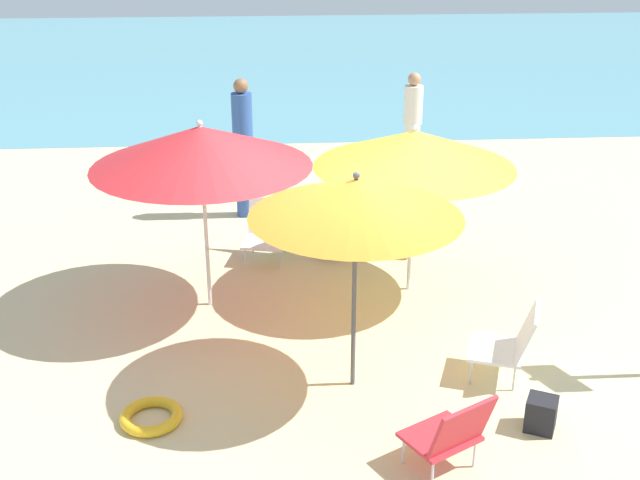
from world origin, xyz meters
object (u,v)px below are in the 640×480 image
person_c (412,126)px  swim_ring (151,416)px  beach_chair_a (451,432)px  beach_chair_b (329,228)px  umbrella_orange (356,198)px  person_a (413,215)px  person_b (243,147)px  beach_chair_c (267,230)px  umbrella_yellow (415,149)px  umbrella_red (201,146)px  beach_chair_d (510,342)px  beach_bag (541,414)px

person_c → swim_ring: size_ratio=3.15×
beach_chair_a → beach_chair_b: size_ratio=0.94×
umbrella_orange → person_a: size_ratio=2.23×
umbrella_orange → person_b: bearing=103.5°
umbrella_orange → beach_chair_c: umbrella_orange is taller
umbrella_orange → person_c: umbrella_orange is taller
beach_chair_a → beach_chair_c: 4.21m
umbrella_yellow → swim_ring: umbrella_yellow is taller
person_b → person_c: bearing=-12.7°
swim_ring → person_a: bearing=50.7°
umbrella_red → person_c: (2.79, 3.87, -0.89)m
umbrella_red → beach_chair_d: bearing=-30.3°
beach_chair_d → person_c: size_ratio=0.43×
beach_chair_d → swim_ring: 3.11m
umbrella_yellow → person_a: bearing=78.3°
umbrella_yellow → beach_chair_a: bearing=-94.2°
beach_chair_b → beach_bag: 3.90m
beach_chair_b → person_c: size_ratio=0.46×
umbrella_yellow → beach_chair_b: bearing=125.4°
umbrella_yellow → beach_chair_d: bearing=-72.2°
person_c → umbrella_yellow: bearing=12.8°
beach_chair_b → person_c: person_c is taller
person_a → person_c: bearing=-164.3°
person_a → person_b: (-2.02, 1.25, 0.52)m
beach_chair_b → beach_chair_c: (-0.74, -0.11, 0.04)m
umbrella_red → swim_ring: umbrella_red is taller
person_c → person_a: bearing=13.5°
person_a → person_b: bearing=-96.6°
person_a → person_c: person_c is taller
person_b → umbrella_red: bearing=-138.5°
umbrella_yellow → beach_bag: 2.99m
umbrella_orange → beach_chair_d: (1.38, 0.01, -1.37)m
person_c → beach_chair_c: bearing=-15.9°
person_c → swim_ring: (-3.15, -5.89, -0.77)m
beach_chair_c → person_c: size_ratio=0.42×
umbrella_yellow → beach_chair_d: (0.57, -1.79, -1.22)m
beach_chair_d → swim_ring: bearing=27.9°
beach_chair_a → beach_chair_d: 1.47m
person_a → swim_ring: bearing=-14.1°
umbrella_orange → person_b: umbrella_orange is taller
beach_bag → person_c: bearing=89.7°
person_c → beach_bag: person_c is taller
person_a → person_c: size_ratio=0.55×
beach_chair_b → swim_ring: size_ratio=1.45×
beach_chair_b → beach_chair_c: beach_chair_c is taller
beach_chair_a → person_c: 6.77m
beach_chair_a → swim_ring: bearing=41.0°
umbrella_orange → beach_chair_c: 3.19m
umbrella_orange → umbrella_red: bearing=129.8°
beach_chair_b → beach_chair_d: beach_chair_d is taller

